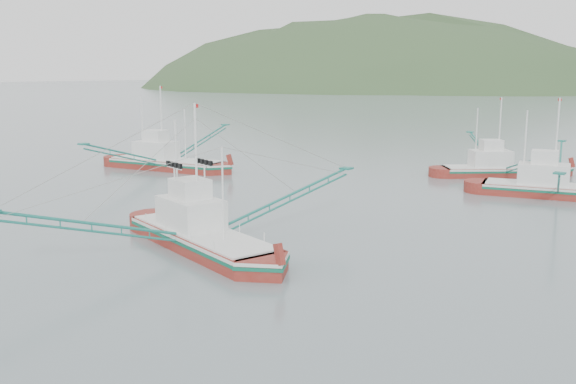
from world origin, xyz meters
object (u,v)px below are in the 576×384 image
Objects in this scene: main_boat at (200,218)px; bg_boat_far at (501,158)px; bg_boat_left at (165,155)px; bg_boat_right at (557,179)px.

bg_boat_far is at bearing 98.18° from main_boat.
bg_boat_right is at bearing 3.75° from bg_boat_left.
bg_boat_right reaches higher than bg_boat_far.
bg_boat_right is (7.85, -9.00, -0.27)m from bg_boat_far.
bg_boat_right is (41.89, 8.52, 0.07)m from bg_boat_left.
main_boat is 0.95× the size of bg_boat_left.
bg_boat_far is at bearing 119.27° from bg_boat_right.
main_boat is 1.03× the size of bg_boat_right.
main_boat reaches higher than bg_boat_right.
main_boat is at bearing -136.81° from bg_boat_far.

